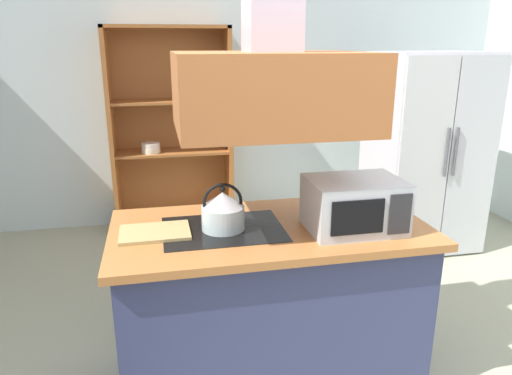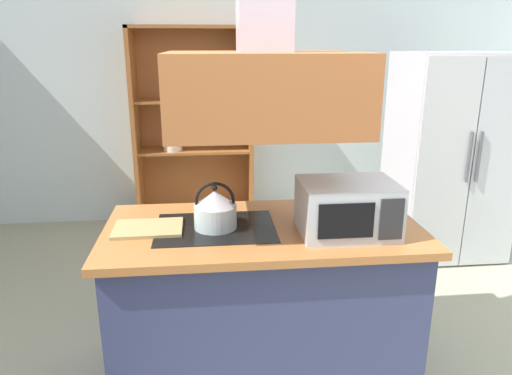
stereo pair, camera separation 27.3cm
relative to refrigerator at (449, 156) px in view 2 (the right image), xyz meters
The scene contains 8 objects.
wall_back 2.08m from the refrigerator, 146.46° to the left, with size 6.00×0.12×2.70m, color silver.
kitchen_island 2.38m from the refrigerator, 139.51° to the right, with size 1.61×0.82×0.90m.
range_hood 2.49m from the refrigerator, 139.51° to the right, with size 0.90×0.70×1.30m.
refrigerator is the anchor object (origin of this frame).
dish_cabinet 2.37m from the refrigerator, 157.54° to the left, with size 1.14×0.40×1.95m.
kettle 2.54m from the refrigerator, 143.07° to the right, with size 0.22×0.22×0.24m.
cutting_board 2.81m from the refrigerator, 147.32° to the right, with size 0.34×0.24×0.02m, color tan.
microwave 2.16m from the refrigerator, 129.99° to the right, with size 0.46×0.35×0.26m.
Camera 2 is at (-0.37, -1.88, 1.80)m, focal length 33.26 mm.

